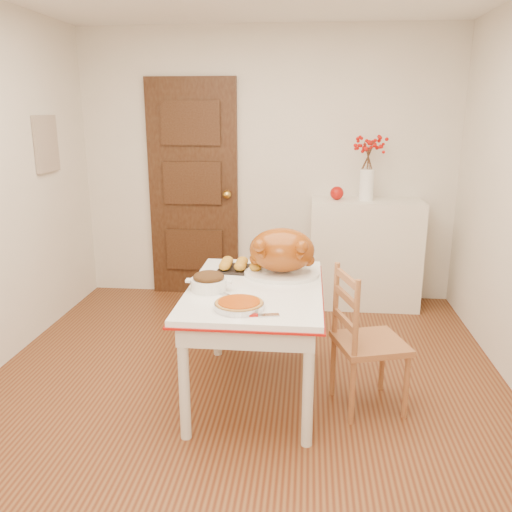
# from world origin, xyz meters

# --- Properties ---
(floor) EXTENTS (3.50, 4.00, 0.00)m
(floor) POSITION_xyz_m (0.00, 0.00, 0.00)
(floor) COLOR #4E200F
(floor) RESTS_ON ground
(wall_back) EXTENTS (3.50, 0.00, 2.50)m
(wall_back) POSITION_xyz_m (0.00, 2.00, 1.25)
(wall_back) COLOR beige
(wall_back) RESTS_ON ground
(wall_front) EXTENTS (3.50, 0.00, 2.50)m
(wall_front) POSITION_xyz_m (0.00, -2.00, 1.25)
(wall_front) COLOR beige
(wall_front) RESTS_ON ground
(door_back) EXTENTS (0.85, 0.06, 2.06)m
(door_back) POSITION_xyz_m (-0.70, 1.97, 1.03)
(door_back) COLOR black
(door_back) RESTS_ON ground
(photo_board) EXTENTS (0.03, 0.35, 0.45)m
(photo_board) POSITION_xyz_m (-1.73, 1.20, 1.50)
(photo_board) COLOR #B1A791
(photo_board) RESTS_ON ground
(sideboard) EXTENTS (0.99, 0.44, 0.99)m
(sideboard) POSITION_xyz_m (0.92, 1.78, 0.49)
(sideboard) COLOR beige
(sideboard) RESTS_ON floor
(kitchen_table) EXTENTS (0.83, 1.21, 0.72)m
(kitchen_table) POSITION_xyz_m (0.09, 0.07, 0.36)
(kitchen_table) COLOR white
(kitchen_table) RESTS_ON floor
(chair_oak) EXTENTS (0.48, 0.48, 0.88)m
(chair_oak) POSITION_xyz_m (0.79, -0.01, 0.44)
(chair_oak) COLOR brown
(chair_oak) RESTS_ON floor
(berry_vase) EXTENTS (0.29, 0.29, 0.57)m
(berry_vase) POSITION_xyz_m (0.91, 1.78, 1.27)
(berry_vase) COLOR white
(berry_vase) RESTS_ON sideboard
(apple) EXTENTS (0.12, 0.12, 0.12)m
(apple) POSITION_xyz_m (0.65, 1.78, 1.05)
(apple) COLOR #990E08
(apple) RESTS_ON sideboard
(turkey_platter) EXTENTS (0.51, 0.42, 0.31)m
(turkey_platter) POSITION_xyz_m (0.23, 0.31, 0.88)
(turkey_platter) COLOR #733508
(turkey_platter) RESTS_ON kitchen_table
(pumpkin_pie) EXTENTS (0.30, 0.30, 0.06)m
(pumpkin_pie) POSITION_xyz_m (0.04, -0.31, 0.75)
(pumpkin_pie) COLOR #9C3806
(pumpkin_pie) RESTS_ON kitchen_table
(stuffing_dish) EXTENTS (0.33, 0.29, 0.11)m
(stuffing_dish) POSITION_xyz_m (-0.18, -0.01, 0.78)
(stuffing_dish) COLOR #4C2C16
(stuffing_dish) RESTS_ON kitchen_table
(rolls_tray) EXTENTS (0.31, 0.26, 0.08)m
(rolls_tray) POSITION_xyz_m (-0.04, 0.40, 0.76)
(rolls_tray) COLOR #9A6C1B
(rolls_tray) RESTS_ON kitchen_table
(pie_server) EXTENTS (0.22, 0.11, 0.01)m
(pie_server) POSITION_xyz_m (0.15, -0.40, 0.73)
(pie_server) COLOR silver
(pie_server) RESTS_ON kitchen_table
(carving_knife) EXTENTS (0.21, 0.18, 0.01)m
(carving_knife) POSITION_xyz_m (-0.09, -0.09, 0.73)
(carving_knife) COLOR silver
(carving_knife) RESTS_ON kitchen_table
(drinking_glass) EXTENTS (0.08, 0.08, 0.12)m
(drinking_glass) POSITION_xyz_m (0.15, 0.51, 0.78)
(drinking_glass) COLOR white
(drinking_glass) RESTS_ON kitchen_table
(shaker_pair) EXTENTS (0.10, 0.05, 0.10)m
(shaker_pair) POSITION_xyz_m (0.37, 0.50, 0.77)
(shaker_pair) COLOR white
(shaker_pair) RESTS_ON kitchen_table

